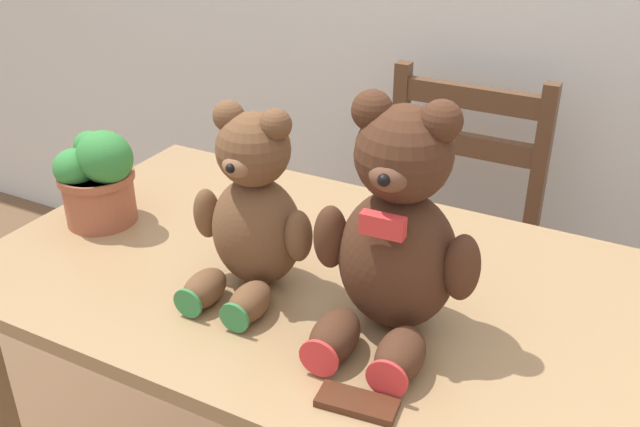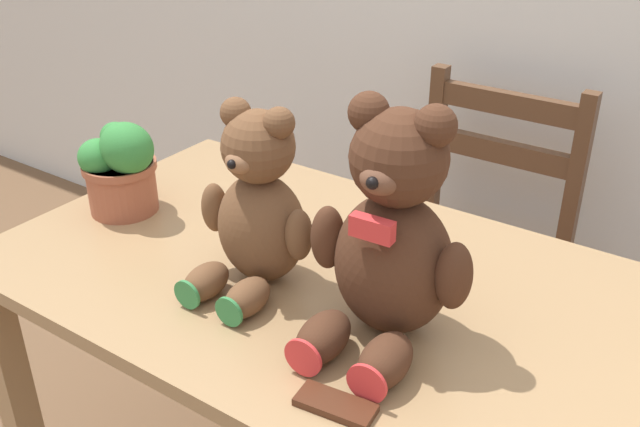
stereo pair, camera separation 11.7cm
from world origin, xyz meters
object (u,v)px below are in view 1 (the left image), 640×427
potted_plant (97,178)px  chocolate_bar (357,403)px  wooden_chair_behind (443,247)px  teddy_bear_left (253,213)px  teddy_bear_right (396,236)px

potted_plant → chocolate_bar: potted_plant is taller
wooden_chair_behind → chocolate_bar: (0.18, -0.95, 0.29)m
wooden_chair_behind → teddy_bear_left: bearing=81.1°
teddy_bear_left → chocolate_bar: bearing=144.3°
potted_plant → teddy_bear_left: bearing=-6.4°
potted_plant → chocolate_bar: 0.75m
chocolate_bar → wooden_chair_behind: bearing=100.7°
teddy_bear_left → teddy_bear_right: (0.27, -0.00, 0.03)m
teddy_bear_left → potted_plant: bearing=-8.1°
teddy_bear_left → teddy_bear_right: teddy_bear_right is taller
wooden_chair_behind → teddy_bear_left: (-0.12, -0.75, 0.43)m
wooden_chair_behind → chocolate_bar: wooden_chair_behind is taller
teddy_bear_left → chocolate_bar: (0.30, -0.20, -0.14)m
teddy_bear_left → wooden_chair_behind: bearing=-100.5°
potted_plant → wooden_chair_behind: bearing=53.4°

